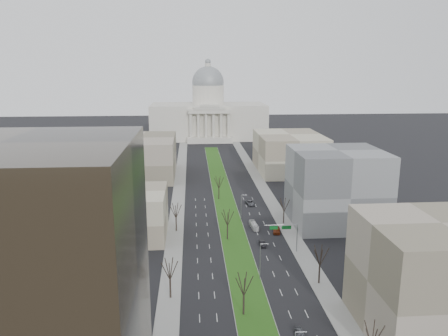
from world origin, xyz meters
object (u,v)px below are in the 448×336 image
car_grey_far (250,203)px  box_van (254,225)px  car_black (262,244)px  car_red (277,230)px  car_grey_near (300,334)px

car_grey_far → box_van: box_van is taller
car_black → box_van: size_ratio=0.60×
car_black → car_red: bearing=57.5°
car_grey_near → car_red: (5.78, 52.86, 0.08)m
car_grey_near → car_red: bearing=84.0°
car_grey_near → car_black: car_grey_near is taller
car_red → box_van: 7.54m
car_grey_far → car_black: bearing=-101.8°
car_black → box_van: (-0.43, 13.86, 0.28)m
car_grey_near → box_van: 56.83m
car_black → car_grey_far: size_ratio=0.73×
car_grey_near → car_grey_far: 80.78m
car_red → car_grey_far: (-4.45, 27.91, 0.00)m
car_grey_far → car_red: bearing=-90.4°
car_grey_near → car_grey_far: (1.33, 80.77, 0.08)m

